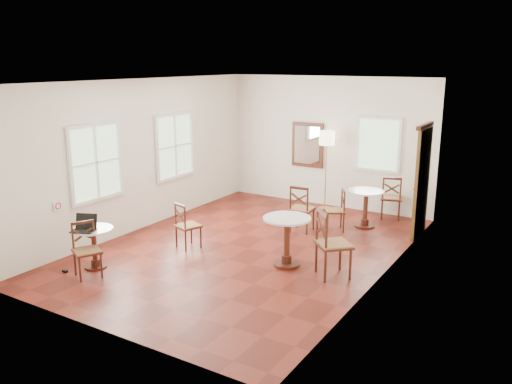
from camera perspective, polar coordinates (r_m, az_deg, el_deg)
ground at (r=9.65m, az=-0.93°, el=-6.14°), size 7.00×7.00×0.00m
room_shell at (r=9.43m, az=-0.40°, el=5.26°), size 5.02×7.02×3.01m
cafe_table_near at (r=9.05m, az=-17.18°, el=-5.36°), size 0.64×0.64×0.68m
cafe_table_mid at (r=8.73m, az=3.36°, el=-4.77°), size 0.79×0.79×0.84m
cafe_table_back at (r=10.96m, az=11.82°, el=-1.33°), size 0.73×0.73×0.77m
chair_near_a at (r=9.62m, az=-7.50°, el=-3.64°), size 0.50×0.50×0.85m
chair_near_b at (r=8.74m, az=-17.93°, el=-6.02°), size 0.54×0.54×0.88m
chair_mid_a at (r=10.47m, az=4.98°, el=-1.82°), size 0.47×0.47×0.95m
chair_mid_b at (r=8.36m, az=8.24°, el=-5.57°), size 0.71×0.71×1.10m
chair_back_a at (r=11.64m, az=14.48°, el=-0.59°), size 0.55×0.55×0.95m
chair_back_b at (r=10.65m, az=8.68°, el=-1.97°), size 0.53×0.53×0.84m
floor_lamp at (r=11.92m, az=7.69°, el=5.27°), size 0.35×0.35×1.81m
laptop at (r=8.89m, az=-18.13°, el=-3.59°), size 0.45×0.42×0.26m
mouse at (r=8.87m, az=-17.41°, el=-3.87°), size 0.12×0.10×0.04m
navy_mug at (r=9.04m, az=-17.66°, el=-3.41°), size 0.11×0.07×0.09m
water_glass at (r=8.97m, az=-18.12°, el=-3.55°), size 0.05×0.05×0.09m
power_adapter at (r=9.16m, az=-20.05°, el=-8.07°), size 0.09×0.05×0.04m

